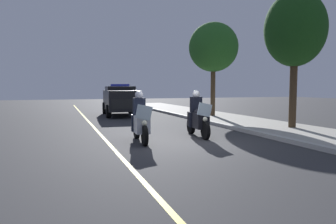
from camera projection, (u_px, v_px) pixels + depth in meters
ground_plane at (183, 142)px, 10.52m from camera, size 80.00×80.00×0.00m
curb_strip at (264, 135)px, 11.60m from camera, size 48.00×0.24×0.15m
sidewalk_strip at (305, 133)px, 12.23m from camera, size 48.00×3.60×0.10m
lane_stripe_center at (111, 146)px, 9.72m from camera, size 48.00×0.12×0.01m
police_motorcycle_lead_left at (140, 121)px, 10.48m from camera, size 2.14×0.61×1.72m
police_motorcycle_lead_right at (198, 118)px, 11.65m from camera, size 2.14×0.61×1.72m
police_suv at (120, 99)px, 20.35m from camera, size 5.02×2.34×2.05m
cyclist_background at (134, 100)px, 24.91m from camera, size 1.76×0.34×1.69m
tree_mid_block at (295, 30)px, 13.27m from camera, size 2.58×2.58×5.80m
tree_far_back at (213, 47)px, 18.95m from camera, size 2.99×2.99×5.67m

